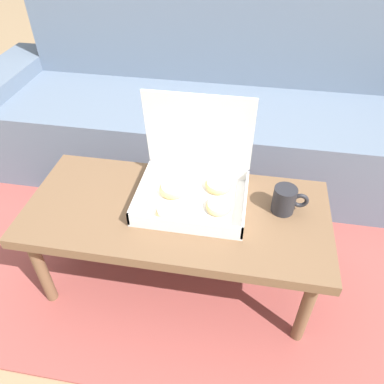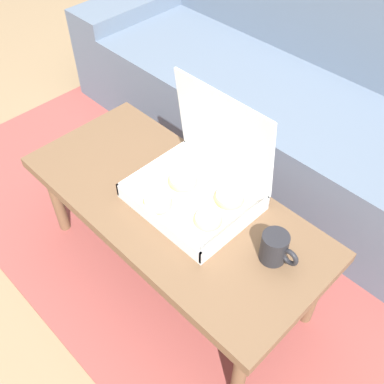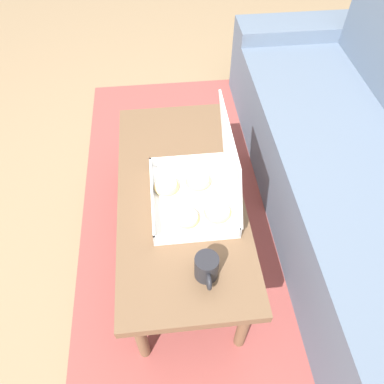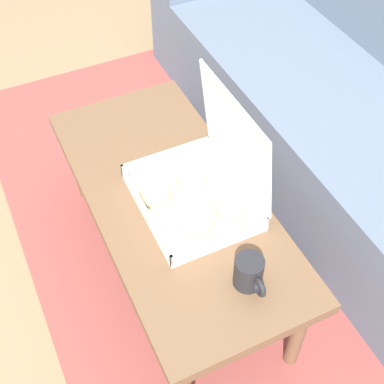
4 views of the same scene
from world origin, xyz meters
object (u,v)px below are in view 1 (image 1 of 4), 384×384
at_px(coffee_mug, 285,200).
at_px(pastry_box, 194,183).
at_px(coffee_table, 177,217).
at_px(couch, 209,114).

bearing_deg(coffee_mug, pastry_box, 176.64).
distance_m(coffee_table, coffee_mug, 0.39).
height_order(couch, pastry_box, couch).
xyz_separation_m(couch, pastry_box, (0.05, -0.82, 0.17)).
relative_size(couch, pastry_box, 6.50).
bearing_deg(pastry_box, coffee_table, -123.19).
bearing_deg(couch, coffee_table, -90.00).
height_order(couch, coffee_table, couch).
bearing_deg(coffee_mug, couch, 114.32).
relative_size(couch, coffee_table, 2.33).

